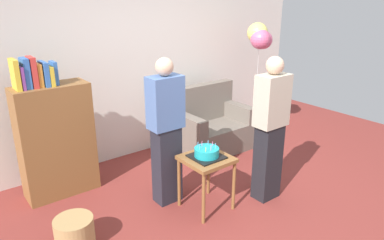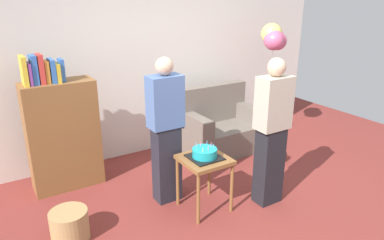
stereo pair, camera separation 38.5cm
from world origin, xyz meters
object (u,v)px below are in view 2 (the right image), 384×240
object	(u,v)px
side_table	(204,166)
person_holding_cake	(272,132)
bookshelf	(62,132)
wicker_basket	(70,225)
birthday_cake	(205,154)
handbag	(279,156)
person_blowing_candles	(166,131)
balloon_bunch	(274,38)
couch	(221,129)

from	to	relation	value
side_table	person_holding_cake	world-z (taller)	person_holding_cake
bookshelf	wicker_basket	bearing A→B (deg)	-102.72
birthday_cake	handbag	bearing A→B (deg)	14.44
person_holding_cake	wicker_basket	world-z (taller)	person_holding_cake
side_table	handbag	xyz separation A→B (m)	(1.51, 0.39, -0.41)
side_table	person_holding_cake	bearing A→B (deg)	-20.19
person_blowing_candles	balloon_bunch	size ratio (longest dim) A/B	0.89
bookshelf	person_blowing_candles	distance (m)	1.29
person_holding_cake	birthday_cake	bearing A→B (deg)	-33.71
wicker_basket	person_holding_cake	bearing A→B (deg)	-13.15
couch	side_table	world-z (taller)	couch
handbag	balloon_bunch	size ratio (longest dim) A/B	0.15
couch	person_holding_cake	size ratio (longest dim) A/B	0.67
birthday_cake	handbag	size ratio (longest dim) A/B	1.14
birthday_cake	person_blowing_candles	xyz separation A→B (m)	(-0.25, 0.38, 0.18)
couch	person_holding_cake	xyz separation A→B (m)	(-0.38, -1.43, 0.49)
person_blowing_candles	balloon_bunch	distance (m)	2.38
person_holding_cake	wicker_basket	bearing A→B (deg)	-26.66
wicker_basket	balloon_bunch	world-z (taller)	balloon_bunch
birthday_cake	person_blowing_candles	distance (m)	0.49
wicker_basket	person_blowing_candles	bearing A→B (deg)	7.64
couch	bookshelf	size ratio (longest dim) A/B	0.68
person_holding_cake	side_table	bearing A→B (deg)	-33.71
side_table	person_holding_cake	xyz separation A→B (m)	(0.69, -0.25, 0.32)
person_holding_cake	person_blowing_candles	bearing A→B (deg)	-47.68
person_holding_cake	balloon_bunch	distance (m)	1.94
side_table	wicker_basket	world-z (taller)	side_table
person_holding_cake	couch	bearing A→B (deg)	-118.61
side_table	wicker_basket	distance (m)	1.45
person_blowing_candles	person_holding_cake	distance (m)	1.13
handbag	balloon_bunch	world-z (taller)	balloon_bunch
wicker_basket	couch	bearing A→B (deg)	21.03
wicker_basket	birthday_cake	bearing A→B (deg)	-9.48
person_blowing_candles	balloon_bunch	bearing A→B (deg)	39.59
bookshelf	wicker_basket	size ratio (longest dim) A/B	4.50
birthday_cake	handbag	distance (m)	1.65
couch	person_blowing_candles	distance (m)	1.62
person_holding_cake	wicker_basket	xyz separation A→B (m)	(-2.07, 0.48, -0.68)
wicker_basket	balloon_bunch	xyz separation A→B (m)	(3.28, 0.82, 1.46)
bookshelf	birthday_cake	xyz separation A→B (m)	(1.14, -1.30, -0.04)
handbag	balloon_bunch	xyz separation A→B (m)	(0.39, 0.66, 1.51)
handbag	balloon_bunch	distance (m)	1.70
person_holding_cake	balloon_bunch	world-z (taller)	balloon_bunch
birthday_cake	wicker_basket	size ratio (longest dim) A/B	0.89
couch	person_blowing_candles	world-z (taller)	person_blowing_candles
couch	birthday_cake	size ratio (longest dim) A/B	3.44
side_table	birthday_cake	distance (m)	0.14
couch	wicker_basket	bearing A→B (deg)	-158.97
side_table	balloon_bunch	bearing A→B (deg)	28.88
couch	wicker_basket	distance (m)	2.63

